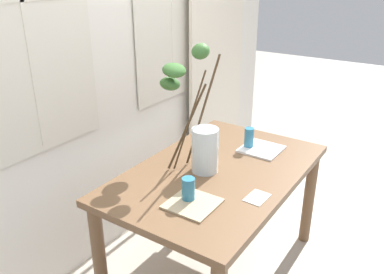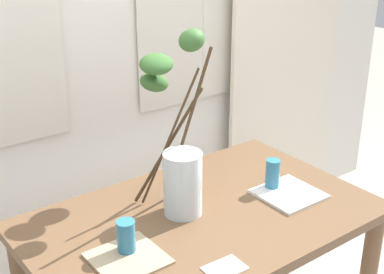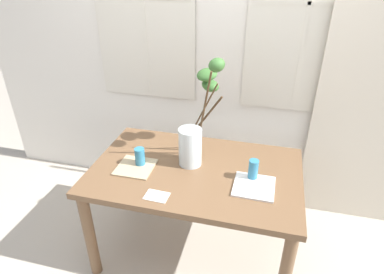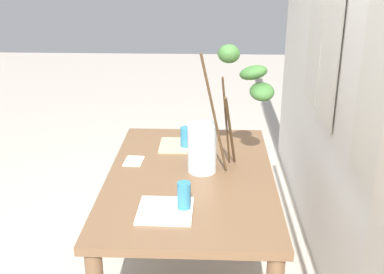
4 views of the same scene
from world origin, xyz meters
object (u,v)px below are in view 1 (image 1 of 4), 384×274
object	(u,v)px
dining_table	(217,186)
vase_with_branches	(197,128)
drinking_glass_blue_left	(188,189)
drinking_glass_blue_right	(249,138)
plate_square_right	(261,149)
plate_square_left	(193,204)

from	to	relation	value
dining_table	vase_with_branches	distance (m)	0.39
drinking_glass_blue_left	drinking_glass_blue_right	size ratio (longest dim) A/B	0.92
vase_with_branches	plate_square_right	distance (m)	0.55
drinking_glass_blue_right	vase_with_branches	bearing A→B (deg)	160.65
drinking_glass_blue_right	plate_square_right	bearing A→B (deg)	-78.03
drinking_glass_blue_right	drinking_glass_blue_left	bearing A→B (deg)	-177.72
plate_square_left	plate_square_right	bearing A→B (deg)	-1.13
drinking_glass_blue_left	drinking_glass_blue_right	xyz separation A→B (m)	(0.77, 0.03, 0.01)
vase_with_branches	drinking_glass_blue_left	distance (m)	0.44
plate_square_left	drinking_glass_blue_left	bearing A→B (deg)	62.61
vase_with_branches	plate_square_right	size ratio (longest dim) A/B	2.94
dining_table	vase_with_branches	size ratio (longest dim) A/B	1.90
plate_square_left	plate_square_right	world-z (taller)	plate_square_right
dining_table	drinking_glass_blue_right	xyz separation A→B (m)	(0.39, -0.01, 0.18)
drinking_glass_blue_right	plate_square_left	size ratio (longest dim) A/B	0.58
vase_with_branches	plate_square_left	xyz separation A→B (m)	(-0.38, -0.22, -0.25)
vase_with_branches	drinking_glass_blue_right	size ratio (longest dim) A/B	5.24
dining_table	drinking_glass_blue_right	size ratio (longest dim) A/B	9.95
dining_table	plate_square_left	world-z (taller)	plate_square_left
drinking_glass_blue_left	plate_square_left	size ratio (longest dim) A/B	0.53
dining_table	drinking_glass_blue_left	world-z (taller)	drinking_glass_blue_left
dining_table	plate_square_left	bearing A→B (deg)	-168.18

